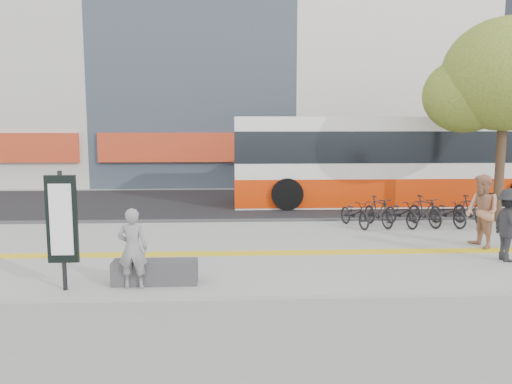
{
  "coord_description": "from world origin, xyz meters",
  "views": [
    {
      "loc": [
        -1.13,
        -10.67,
        3.1
      ],
      "look_at": [
        -0.52,
        2.0,
        1.41
      ],
      "focal_mm": 35.67,
      "sensor_mm": 36.0,
      "label": 1
    }
  ],
  "objects_px": {
    "signboard": "(62,221)",
    "bus": "(396,163)",
    "pedestrian_dark": "(509,225)",
    "pedestrian_tan": "(482,212)",
    "bench": "(155,272)",
    "seated_woman": "(133,248)",
    "street_tree": "(503,78)"
  },
  "relations": [
    {
      "from": "signboard",
      "to": "bus",
      "type": "bearing_deg",
      "value": 46.85
    },
    {
      "from": "signboard",
      "to": "pedestrian_dark",
      "type": "xyz_separation_m",
      "value": [
        9.19,
        1.58,
        -0.48
      ]
    },
    {
      "from": "bus",
      "to": "signboard",
      "type": "bearing_deg",
      "value": -133.15
    },
    {
      "from": "pedestrian_tan",
      "to": "pedestrian_dark",
      "type": "bearing_deg",
      "value": -6.47
    },
    {
      "from": "bench",
      "to": "seated_woman",
      "type": "relative_size",
      "value": 1.06
    },
    {
      "from": "signboard",
      "to": "seated_woman",
      "type": "xyz_separation_m",
      "value": [
        1.24,
        0.07,
        -0.54
      ]
    },
    {
      "from": "signboard",
      "to": "bus",
      "type": "height_order",
      "value": "bus"
    },
    {
      "from": "seated_woman",
      "to": "pedestrian_dark",
      "type": "relative_size",
      "value": 0.93
    },
    {
      "from": "street_tree",
      "to": "seated_woman",
      "type": "relative_size",
      "value": 4.2
    },
    {
      "from": "street_tree",
      "to": "pedestrian_tan",
      "type": "bearing_deg",
      "value": -121.93
    },
    {
      "from": "signboard",
      "to": "pedestrian_tan",
      "type": "xyz_separation_m",
      "value": [
        9.18,
        2.8,
        -0.38
      ]
    },
    {
      "from": "signboard",
      "to": "street_tree",
      "type": "bearing_deg",
      "value": 29.07
    },
    {
      "from": "signboard",
      "to": "pedestrian_tan",
      "type": "bearing_deg",
      "value": 16.94
    },
    {
      "from": "seated_woman",
      "to": "pedestrian_tan",
      "type": "bearing_deg",
      "value": -157.77
    },
    {
      "from": "bench",
      "to": "bus",
      "type": "height_order",
      "value": "bus"
    },
    {
      "from": "bench",
      "to": "street_tree",
      "type": "xyz_separation_m",
      "value": [
        9.78,
        6.02,
        4.21
      ]
    },
    {
      "from": "seated_woman",
      "to": "bus",
      "type": "bearing_deg",
      "value": -126.06
    },
    {
      "from": "bus",
      "to": "pedestrian_dark",
      "type": "xyz_separation_m",
      "value": [
        -0.19,
        -8.43,
        -0.73
      ]
    },
    {
      "from": "seated_woman",
      "to": "pedestrian_tan",
      "type": "relative_size",
      "value": 0.83
    },
    {
      "from": "signboard",
      "to": "bus",
      "type": "distance_m",
      "value": 13.72
    },
    {
      "from": "bench",
      "to": "signboard",
      "type": "relative_size",
      "value": 0.73
    },
    {
      "from": "seated_woman",
      "to": "pedestrian_tan",
      "type": "distance_m",
      "value": 8.4
    },
    {
      "from": "pedestrian_tan",
      "to": "bus",
      "type": "bearing_deg",
      "value": 171.38
    },
    {
      "from": "seated_woman",
      "to": "pedestrian_tan",
      "type": "xyz_separation_m",
      "value": [
        7.94,
        2.73,
        0.15
      ]
    },
    {
      "from": "bench",
      "to": "bus",
      "type": "distance_m",
      "value": 12.5
    },
    {
      "from": "bench",
      "to": "seated_woman",
      "type": "bearing_deg",
      "value": -146.65
    },
    {
      "from": "signboard",
      "to": "seated_woman",
      "type": "relative_size",
      "value": 1.46
    },
    {
      "from": "pedestrian_dark",
      "to": "bus",
      "type": "bearing_deg",
      "value": -2.57
    },
    {
      "from": "signboard",
      "to": "pedestrian_dark",
      "type": "distance_m",
      "value": 9.34
    },
    {
      "from": "pedestrian_dark",
      "to": "bench",
      "type": "bearing_deg",
      "value": 98.22
    },
    {
      "from": "bench",
      "to": "pedestrian_dark",
      "type": "relative_size",
      "value": 0.99
    },
    {
      "from": "bench",
      "to": "street_tree",
      "type": "height_order",
      "value": "street_tree"
    }
  ]
}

